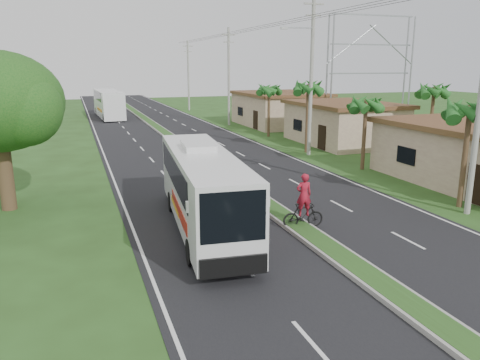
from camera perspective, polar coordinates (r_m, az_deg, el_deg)
name	(u,v)px	position (r m, az deg, el deg)	size (l,w,h in m)	color
ground	(331,252)	(18.08, 11.01, -8.62)	(180.00, 180.00, 0.00)	#264318
road_asphalt	(197,157)	(36.04, -5.23, 2.84)	(14.00, 160.00, 0.02)	black
median_strip	(197,156)	(36.02, -5.23, 2.98)	(1.20, 160.00, 0.18)	gray
lane_edge_left	(107,163)	(35.03, -15.90, 2.03)	(0.12, 160.00, 0.01)	silver
lane_edge_right	(277,152)	(38.22, 4.56, 3.46)	(0.12, 160.00, 0.01)	silver
shop_mid	(343,123)	(43.11, 12.47, 6.85)	(7.60, 10.60, 3.67)	tan
shop_far	(279,109)	(55.41, 4.78, 8.67)	(8.60, 11.60, 3.82)	tan
palm_verge_a	(470,111)	(24.84, 26.25, 7.60)	(2.40, 2.40, 5.45)	#473321
palm_verge_b	(366,104)	(32.03, 15.12, 8.91)	(2.40, 2.40, 5.05)	#473321
palm_verge_c	(308,88)	(37.66, 8.32, 11.06)	(2.40, 2.40, 5.85)	#473321
palm_verge_d	(269,90)	(46.03, 3.56, 10.93)	(2.40, 2.40, 5.25)	#473321
palm_behind_shop	(434,91)	(39.36, 22.58, 10.00)	(2.40, 2.40, 5.65)	#473321
utility_pole_b	(311,73)	(36.59, 8.66, 12.75)	(3.20, 0.28, 12.00)	gray
utility_pole_c	(229,76)	(55.08, -1.38, 12.58)	(1.60, 0.28, 11.00)	gray
utility_pole_d	(188,75)	(74.34, -6.32, 12.62)	(1.60, 0.28, 10.50)	gray
billboard_lattice	(370,66)	(53.91, 15.60, 13.29)	(10.18, 1.18, 12.07)	gray
coach_bus_main	(203,185)	(19.60, -4.57, -0.58)	(3.34, 11.22, 3.57)	silver
coach_bus_far	(108,102)	(65.76, -15.74, 9.10)	(3.20, 12.44, 3.59)	white
motorcyclist	(303,208)	(20.18, 7.74, -3.45)	(1.85, 0.70, 2.41)	black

